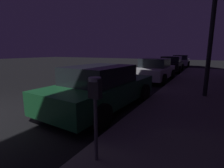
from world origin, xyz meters
TOP-DOWN VIEW (x-y plane):
  - parking_meter at (4.37, 0.31)m, footprint 0.19×0.19m
  - car_green at (2.85, 2.88)m, footprint 2.21×4.55m
  - car_white at (2.85, 9.07)m, footprint 2.10×4.08m
  - car_black at (2.85, 14.76)m, footprint 2.11×4.31m
  - car_silver at (2.85, 20.91)m, footprint 2.21×4.20m

SIDE VIEW (x-z plane):
  - car_white at x=2.85m, z-range -0.02..1.41m
  - car_silver at x=2.85m, z-range -0.01..1.42m
  - car_green at x=2.85m, z-range -0.01..1.42m
  - car_black at x=2.85m, z-range 0.00..1.43m
  - parking_meter at x=4.37m, z-range 0.50..1.85m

